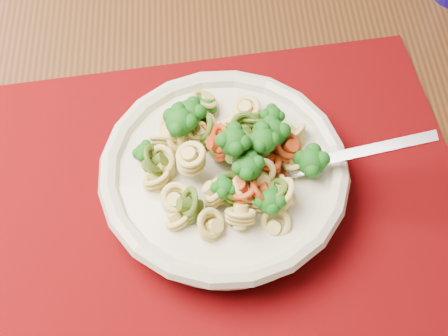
# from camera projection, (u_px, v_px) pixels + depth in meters

# --- Properties ---
(dining_table) EXTENTS (1.71, 1.25, 0.77)m
(dining_table) POSITION_uv_depth(u_px,v_px,m) (161.00, 194.00, 0.73)
(dining_table) COLOR #4F2E16
(dining_table) RESTS_ON ground
(placemat) EXTENTS (0.55, 0.47, 0.00)m
(placemat) POSITION_uv_depth(u_px,v_px,m) (229.00, 199.00, 0.62)
(placemat) COLOR #620408
(placemat) RESTS_ON dining_table
(pasta_bowl) EXTENTS (0.24, 0.24, 0.05)m
(pasta_bowl) POSITION_uv_depth(u_px,v_px,m) (224.00, 174.00, 0.60)
(pasta_bowl) COLOR beige
(pasta_bowl) RESTS_ON placemat
(pasta_broccoli_heap) EXTENTS (0.20, 0.20, 0.06)m
(pasta_broccoli_heap) POSITION_uv_depth(u_px,v_px,m) (224.00, 165.00, 0.58)
(pasta_broccoli_heap) COLOR #ECD274
(pasta_broccoli_heap) RESTS_ON pasta_bowl
(fork) EXTENTS (0.18, 0.05, 0.08)m
(fork) POSITION_uv_depth(u_px,v_px,m) (289.00, 168.00, 0.58)
(fork) COLOR silver
(fork) RESTS_ON pasta_bowl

